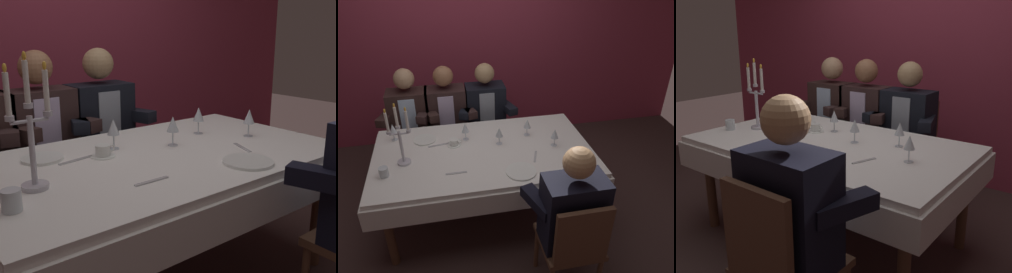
{
  "view_description": "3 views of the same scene",
  "coord_description": "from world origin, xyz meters",
  "views": [
    {
      "loc": [
        -1.21,
        -1.61,
        1.37
      ],
      "look_at": [
        0.06,
        0.01,
        0.82
      ],
      "focal_mm": 43.79,
      "sensor_mm": 36.0,
      "label": 1
    },
    {
      "loc": [
        -0.31,
        -2.47,
        2.32
      ],
      "look_at": [
        0.19,
        -0.05,
        0.89
      ],
      "focal_mm": 35.58,
      "sensor_mm": 36.0,
      "label": 2
    },
    {
      "loc": [
        1.55,
        -1.91,
        1.49
      ],
      "look_at": [
        0.12,
        0.01,
        0.79
      ],
      "focal_mm": 39.41,
      "sensor_mm": 36.0,
      "label": 3
    }
  ],
  "objects": [
    {
      "name": "seated_diner_2",
      "position": [
        0.15,
        0.89,
        0.74
      ],
      "size": [
        0.63,
        0.48,
        1.24
      ],
      "color": "brown",
      "rests_on": "ground_plane"
    },
    {
      "name": "spoon_2",
      "position": [
        0.42,
        -0.19,
        0.74
      ],
      "size": [
        0.07,
        0.17,
        0.01
      ],
      "primitive_type": "cube",
      "rotation": [
        0.0,
        0.0,
        1.22
      ],
      "color": "#B7B7BC",
      "rests_on": "dining_table"
    },
    {
      "name": "wine_glass_2",
      "position": [
        -0.13,
        0.22,
        0.85
      ],
      "size": [
        0.07,
        0.07,
        0.16
      ],
      "color": "silver",
      "rests_on": "dining_table"
    },
    {
      "name": "ground_plane",
      "position": [
        0.0,
        0.0,
        0.0
      ],
      "size": [
        12.0,
        12.0,
        0.0
      ],
      "primitive_type": "plane",
      "color": "#3D2B29"
    },
    {
      "name": "seated_diner_3",
      "position": [
        0.49,
        -0.89,
        0.74
      ],
      "size": [
        0.63,
        0.48,
        1.24
      ],
      "color": "brown",
      "rests_on": "ground_plane"
    },
    {
      "name": "dining_table",
      "position": [
        0.0,
        0.0,
        0.62
      ],
      "size": [
        1.94,
        1.14,
        0.74
      ],
      "color": "white",
      "rests_on": "ground_plane"
    },
    {
      "name": "coffee_cup_0",
      "position": [
        -0.25,
        0.14,
        0.77
      ],
      "size": [
        0.13,
        0.12,
        0.06
      ],
      "color": "white",
      "rests_on": "dining_table"
    },
    {
      "name": "wine_glass_0",
      "position": [
        0.64,
        -0.05,
        0.85
      ],
      "size": [
        0.07,
        0.07,
        0.16
      ],
      "color": "silver",
      "rests_on": "dining_table"
    },
    {
      "name": "back_wall",
      "position": [
        0.0,
        1.66,
        1.35
      ],
      "size": [
        6.0,
        0.12,
        2.7
      ],
      "primitive_type": "cube",
      "color": "#903045",
      "rests_on": "ground_plane"
    },
    {
      "name": "dinner_plate_1",
      "position": [
        -0.51,
        0.28,
        0.75
      ],
      "size": [
        0.2,
        0.2,
        0.01
      ],
      "primitive_type": "cylinder",
      "color": "white",
      "rests_on": "dining_table"
    },
    {
      "name": "candelabra",
      "position": [
        -0.67,
        -0.06,
        0.96
      ],
      "size": [
        0.19,
        0.11,
        0.55
      ],
      "color": "silver",
      "rests_on": "dining_table"
    },
    {
      "name": "water_tumbler_0",
      "position": [
        -0.82,
        -0.22,
        0.78
      ],
      "size": [
        0.07,
        0.07,
        0.08
      ],
      "primitive_type": "cylinder",
      "color": "silver",
      "rests_on": "dining_table"
    },
    {
      "name": "wine_glass_1",
      "position": [
        -0.78,
        0.35,
        0.85
      ],
      "size": [
        0.07,
        0.07,
        0.16
      ],
      "color": "silver",
      "rests_on": "dining_table"
    },
    {
      "name": "knife_0",
      "position": [
        -0.38,
        0.16,
        0.74
      ],
      "size": [
        0.19,
        0.05,
        0.01
      ],
      "primitive_type": "cube",
      "rotation": [
        0.0,
        0.0,
        0.17
      ],
      "color": "#B7B7BC",
      "rests_on": "dining_table"
    },
    {
      "name": "seated_diner_0",
      "position": [
        -0.67,
        0.89,
        0.74
      ],
      "size": [
        0.63,
        0.48,
        1.24
      ],
      "color": "brown",
      "rests_on": "ground_plane"
    },
    {
      "name": "wine_glass_4",
      "position": [
        0.44,
        0.19,
        0.85
      ],
      "size": [
        0.07,
        0.07,
        0.16
      ],
      "color": "silver",
      "rests_on": "dining_table"
    },
    {
      "name": "wine_glass_3",
      "position": [
        0.16,
        0.08,
        0.85
      ],
      "size": [
        0.07,
        0.07,
        0.16
      ],
      "color": "silver",
      "rests_on": "dining_table"
    },
    {
      "name": "dinner_plate_0",
      "position": [
        0.25,
        -0.38,
        0.75
      ],
      "size": [
        0.25,
        0.25,
        0.01
      ],
      "primitive_type": "cylinder",
      "color": "white",
      "rests_on": "dining_table"
    },
    {
      "name": "seated_diner_1",
      "position": [
        -0.28,
        0.89,
        0.74
      ],
      "size": [
        0.63,
        0.48,
        1.24
      ],
      "color": "brown",
      "rests_on": "ground_plane"
    },
    {
      "name": "spoon_1",
      "position": [
        -0.26,
        -0.29,
        0.74
      ],
      "size": [
        0.17,
        0.02,
        0.01
      ],
      "primitive_type": "cube",
      "rotation": [
        0.0,
        0.0,
        0.0
      ],
      "color": "#B7B7BC",
      "rests_on": "dining_table"
    }
  ]
}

